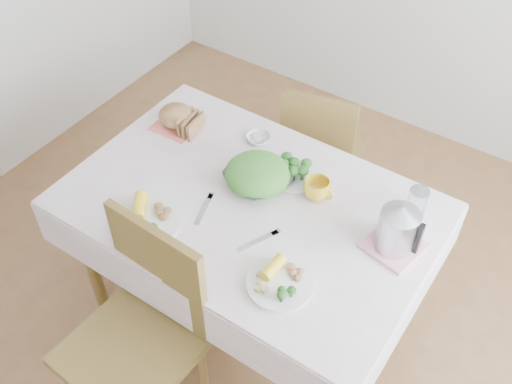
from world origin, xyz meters
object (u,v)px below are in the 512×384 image
Objects in this scene: electric_kettle at (398,226)px; dinner_plate_left at (146,223)px; dinner_plate_right at (280,284)px; yellow_mug at (317,189)px; chair_far at (324,143)px; dining_table at (250,261)px; chair_near at (132,355)px; salad_bowl at (258,180)px.

dinner_plate_left is at bearing -151.37° from electric_kettle.
yellow_mug is (-0.12, 0.46, 0.03)m from dinner_plate_right.
chair_far reaches higher than yellow_mug.
dining_table is 5.67× the size of dinner_plate_right.
chair_near is 1.16× the size of chair_far.
electric_kettle reaches higher than chair_near.
electric_kettle is (0.62, 0.01, 0.09)m from salad_bowl.
chair_far is 0.79m from salad_bowl.
yellow_mug is at bearing 47.02° from dinner_plate_left.
dinner_plate_right is at bearing -40.45° from dining_table.
salad_bowl reaches higher than dinner_plate_left.
chair_near is 1.13m from electric_kettle.
yellow_mug is at bearing 41.63° from dining_table.
salad_bowl is at bearing -177.63° from electric_kettle.
dinner_plate_left is at bearing -132.98° from yellow_mug.
electric_kettle reaches higher than yellow_mug.
electric_kettle is at bearing 56.28° from dinner_plate_right.
electric_kettle is at bearing -10.37° from yellow_mug.
chair_far is 1.21m from dinner_plate_right.
dining_table is 0.43m from salad_bowl.
dining_table is 1.38× the size of chair_near.
salad_bowl is (0.05, 0.79, 0.33)m from chair_near.
chair_near is at bearing -93.60° from salad_bowl.
chair_far is at bearing 80.55° from dinner_plate_left.
salad_bowl reaches higher than dining_table.
dinner_plate_right is (0.41, 0.41, 0.31)m from chair_near.
electric_kettle is (0.67, -0.70, 0.42)m from chair_far.
dinner_plate_left is 1.35× the size of electric_kettle.
chair_far is 3.40× the size of salad_bowl.
dinner_plate_left reaches higher than dinner_plate_right.
electric_kettle is (0.86, 0.45, 0.11)m from dinner_plate_left.
salad_bowl is 1.23× the size of electric_kettle.
dinner_plate_left is at bearing 68.09° from chair_far.
salad_bowl is 0.25m from yellow_mug.
electric_kettle reaches higher than dining_table.
dining_table is 4.96× the size of dinner_plate_left.
yellow_mug is 0.39m from electric_kettle.
chair_near is 1.51m from chair_far.
dinner_plate_left is 0.60m from dinner_plate_right.
dinner_plate_right is 2.21× the size of yellow_mug.
chair_near is 4.84× the size of electric_kettle.
dining_table is 5.42× the size of salad_bowl.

